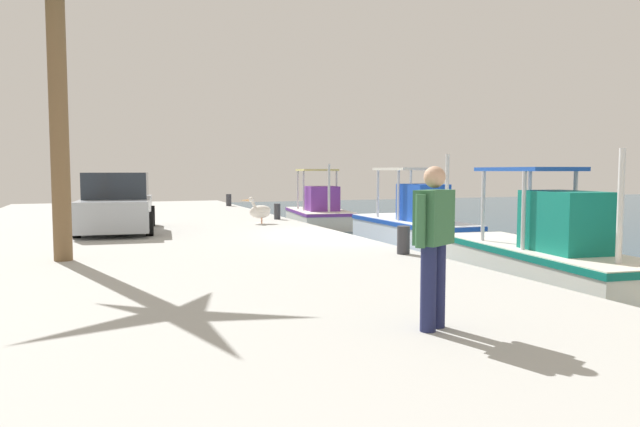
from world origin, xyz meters
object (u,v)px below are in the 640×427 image
at_px(fishing_boat_second, 413,228).
at_px(pelican, 260,211).
at_px(palm_tree, 52,10).
at_px(fisherman_standing, 434,239).
at_px(fishing_boat_third, 543,259).
at_px(parked_car, 117,205).
at_px(mooring_bollard_second, 277,211).
at_px(mooring_bollard_nearest, 229,200).
at_px(fishing_boat_nearest, 319,213).
at_px(mooring_bollard_third, 403,240).

xyz_separation_m(fishing_boat_second, pelican, (-1.94, -4.23, 0.50)).
bearing_deg(palm_tree, fisherman_standing, 31.90).
xyz_separation_m(fishing_boat_third, parked_car, (-7.35, -7.69, 0.82)).
xyz_separation_m(fishing_boat_third, palm_tree, (-2.27, -8.79, 4.51)).
distance_m(pelican, mooring_bollard_second, 1.60).
relative_size(fisherman_standing, mooring_bollard_nearest, 3.05).
bearing_deg(fisherman_standing, fishing_boat_second, 150.89).
bearing_deg(palm_tree, mooring_bollard_second, 139.34).
bearing_deg(mooring_bollard_second, pelican, -35.66).
height_order(fishing_boat_nearest, parked_car, fishing_boat_nearest).
bearing_deg(fishing_boat_second, pelican, -114.70).
bearing_deg(fishing_boat_third, mooring_bollard_second, -164.56).
relative_size(parked_car, mooring_bollard_nearest, 7.77).
distance_m(fisherman_standing, mooring_bollard_second, 13.58).
distance_m(fishing_boat_second, mooring_bollard_third, 6.26).
bearing_deg(parked_car, palm_tree, -12.24).
height_order(mooring_bollard_nearest, palm_tree, palm_tree).
height_order(pelican, parked_car, parked_car).
bearing_deg(mooring_bollard_third, fishing_boat_second, 148.19).
xyz_separation_m(fishing_boat_second, mooring_bollard_third, (5.31, -3.30, 0.37)).
height_order(fisherman_standing, mooring_bollard_second, fisherman_standing).
bearing_deg(fisherman_standing, fishing_boat_nearest, 162.67).
relative_size(fishing_boat_nearest, parked_car, 1.13).
xyz_separation_m(mooring_bollard_second, mooring_bollard_third, (8.55, 0.00, 0.01)).
relative_size(fisherman_standing, mooring_bollard_third, 3.05).
xyz_separation_m(fishing_boat_nearest, mooring_bollard_second, (4.67, -3.29, 0.46)).
bearing_deg(mooring_bollard_nearest, fishing_boat_third, 8.63).
bearing_deg(fishing_boat_nearest, mooring_bollard_third, -13.96).
height_order(mooring_bollard_third, palm_tree, palm_tree).
bearing_deg(mooring_bollard_nearest, pelican, -5.87).
distance_m(pelican, palm_tree, 8.85).
height_order(parked_car, palm_tree, palm_tree).
bearing_deg(mooring_bollard_second, fishing_boat_second, 45.50).
distance_m(fishing_boat_nearest, parked_car, 10.80).
distance_m(mooring_bollard_third, palm_tree, 7.55).
distance_m(mooring_bollard_nearest, mooring_bollard_third, 16.30).
distance_m(fishing_boat_third, mooring_bollard_nearest, 17.41).
bearing_deg(fishing_boat_second, mooring_bollard_second, -134.50).
distance_m(mooring_bollard_nearest, palm_tree, 16.69).
relative_size(fishing_boat_third, mooring_bollard_second, 10.83).
relative_size(pelican, parked_car, 0.23).
relative_size(fishing_boat_second, parked_car, 1.21).
bearing_deg(fishing_boat_nearest, fisherman_standing, -17.33).
relative_size(fishing_boat_second, palm_tree, 0.96).
bearing_deg(pelican, palm_tree, -41.66).
bearing_deg(pelican, fishing_boat_second, 65.30).
bearing_deg(fishing_boat_second, mooring_bollard_nearest, -163.30).
distance_m(fishing_boat_second, fisherman_standing, 11.63).
distance_m(fishing_boat_second, pelican, 4.68).
xyz_separation_m(fishing_boat_third, mooring_bollard_third, (-0.91, -2.61, 0.38)).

